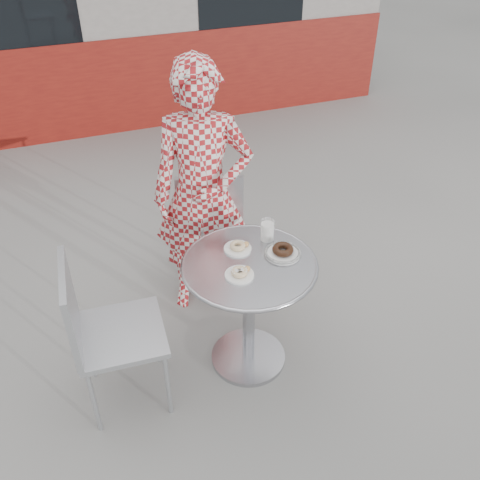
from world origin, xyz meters
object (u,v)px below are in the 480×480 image
object	(u,v)px
plate_far	(238,247)
chair_far	(211,241)
bistro_table	(249,289)
plate_checker	(283,252)
chair_left	(123,359)
plate_near	(240,273)
milk_cup	(267,231)
seated_person	(203,195)

from	to	relation	value
plate_far	chair_far	bearing A→B (deg)	84.90
chair_far	bistro_table	bearing A→B (deg)	102.01
chair_far	plate_checker	bearing A→B (deg)	114.91
chair_left	plate_far	bearing A→B (deg)	-75.03
chair_far	chair_left	world-z (taller)	chair_left
plate_near	chair_far	bearing A→B (deg)	81.90
bistro_table	chair_far	world-z (taller)	chair_far
chair_far	plate_far	xyz separation A→B (m)	(-0.07, -0.75, 0.49)
milk_cup	chair_left	bearing A→B (deg)	-169.22
seated_person	milk_cup	size ratio (longest dim) A/B	13.16
chair_left	plate_near	xyz separation A→B (m)	(0.66, -0.07, 0.48)
plate_far	milk_cup	size ratio (longest dim) A/B	1.20
bistro_table	plate_checker	xyz separation A→B (m)	(0.20, 0.01, 0.20)
plate_checker	seated_person	bearing A→B (deg)	113.64
bistro_table	milk_cup	distance (m)	0.34
plate_near	seated_person	bearing A→B (deg)	88.53
seated_person	plate_checker	bearing A→B (deg)	-47.10
plate_far	plate_near	distance (m)	0.23
plate_far	bistro_table	bearing A→B (deg)	-84.53
chair_left	plate_near	world-z (taller)	chair_left
chair_left	plate_checker	distance (m)	1.05
bistro_table	plate_checker	distance (m)	0.28
chair_left	plate_far	distance (m)	0.88
bistro_table	milk_cup	xyz separation A→B (m)	(0.17, 0.17, 0.24)
chair_far	seated_person	size ratio (longest dim) A/B	0.54
seated_person	plate_checker	world-z (taller)	seated_person
plate_checker	bistro_table	bearing A→B (deg)	-176.49
plate_checker	plate_far	bearing A→B (deg)	149.13
chair_far	plate_far	distance (m)	0.90
plate_near	milk_cup	world-z (taller)	milk_cup
bistro_table	plate_near	size ratio (longest dim) A/B	4.92
bistro_table	plate_near	world-z (taller)	plate_near
bistro_table	chair_left	size ratio (longest dim) A/B	0.79
chair_far	chair_left	xyz separation A→B (m)	(-0.79, -0.89, 0.01)
plate_near	plate_checker	size ratio (longest dim) A/B	0.76
seated_person	chair_far	bearing A→B (deg)	85.45
chair_far	plate_checker	distance (m)	1.01
chair_far	seated_person	xyz separation A→B (m)	(-0.12, -0.27, 0.56)
bistro_table	milk_cup	size ratio (longest dim) A/B	5.90
seated_person	plate_near	world-z (taller)	seated_person
seated_person	plate_far	xyz separation A→B (m)	(0.05, -0.48, -0.07)
chair_left	milk_cup	world-z (taller)	chair_left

